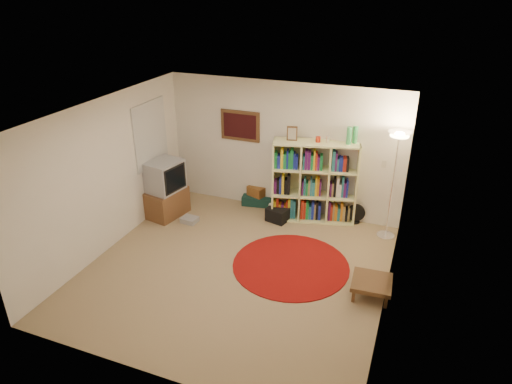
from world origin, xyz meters
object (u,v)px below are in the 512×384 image
floor_lamp (397,151)px  tv_stand (166,190)px  floor_fan (356,214)px  bookshelf (313,183)px  suitcase (258,199)px  side_table (372,283)px

floor_lamp → tv_stand: (-4.01, -0.68, -1.07)m
floor_fan → bookshelf: bearing=169.0°
floor_fan → floor_lamp: bearing=-46.4°
bookshelf → tv_stand: bearing=-175.7°
bookshelf → floor_fan: 0.99m
floor_fan → suitcase: size_ratio=0.58×
suitcase → floor_lamp: bearing=-18.1°
tv_stand → side_table: size_ratio=1.88×
suitcase → side_table: (2.56, -2.14, 0.12)m
floor_fan → side_table: floor_fan is taller
floor_lamp → side_table: 2.24m
bookshelf → tv_stand: bookshelf is taller
bookshelf → floor_fan: size_ratio=4.90×
floor_lamp → tv_stand: size_ratio=1.75×
floor_fan → tv_stand: tv_stand is taller
floor_lamp → suitcase: 3.00m
floor_lamp → bookshelf: bearing=172.8°
suitcase → tv_stand: bearing=-152.8°
side_table → bookshelf: bearing=125.9°
tv_stand → suitcase: size_ratio=1.71×
side_table → floor_lamp: bearing=89.8°
suitcase → side_table: side_table is taller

